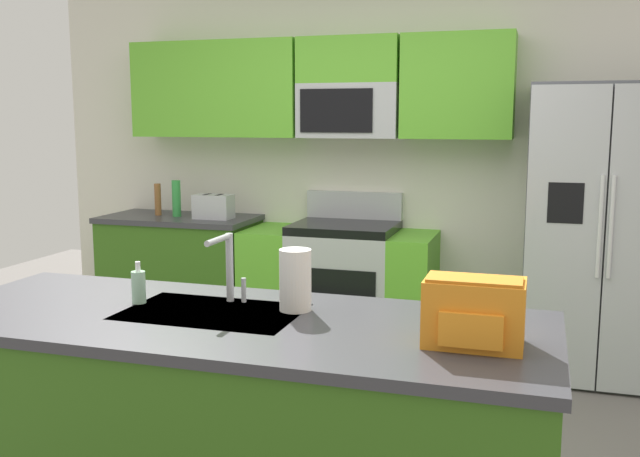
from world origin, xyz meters
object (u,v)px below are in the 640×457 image
backpack (474,311)px  bottle_green (176,198)px  sink_faucet (228,262)px  toaster (213,207)px  soap_dispenser (139,286)px  range_oven (339,286)px  refrigerator (600,233)px  pepper_mill (158,199)px  paper_towel_roll (295,280)px

backpack → bottle_green: bearing=134.4°
sink_faucet → backpack: size_ratio=0.88×
toaster → soap_dispenser: bearing=-71.3°
sink_faucet → backpack: sink_faucet is taller
range_oven → toaster: (-0.96, -0.05, 0.55)m
refrigerator → bottle_green: size_ratio=6.73×
pepper_mill → refrigerator: bearing=-1.3°
refrigerator → bottle_green: bearing=179.1°
toaster → range_oven: bearing=3.1°
toaster → backpack: (2.13, -2.47, 0.03)m
backpack → refrigerator: bearing=77.2°
bottle_green → refrigerator: bearing=-0.9°
toaster → bottle_green: (-0.32, 0.03, 0.05)m
range_oven → pepper_mill: (-1.45, -0.00, 0.58)m
soap_dispenser → toaster: bearing=108.7°
soap_dispenser → backpack: 1.35m
pepper_mill → backpack: size_ratio=0.76×
pepper_mill → sink_faucet: 2.78m
backpack → range_oven: bearing=114.8°
soap_dispenser → range_oven: bearing=85.9°
range_oven → toaster: range_oven is taller
paper_towel_roll → soap_dispenser: bearing=-172.5°
toaster → pepper_mill: size_ratio=1.15×
range_oven → paper_towel_roll: paper_towel_roll is taller
pepper_mill → backpack: (2.62, -2.52, -0.00)m
refrigerator → toaster: 2.68m
soap_dispenser → backpack: bearing=-6.5°
refrigerator → pepper_mill: 3.18m
refrigerator → backpack: refrigerator is taller
toaster → soap_dispenser: toaster is taller
refrigerator → soap_dispenser: (-1.89, -2.30, 0.04)m
pepper_mill → bottle_green: bottle_green is taller
pepper_mill → range_oven: bearing=0.1°
soap_dispenser → paper_towel_roll: size_ratio=0.71×
soap_dispenser → backpack: (1.34, -0.15, 0.05)m
toaster → sink_faucet: size_ratio=0.99×
range_oven → backpack: 2.84m
range_oven → soap_dispenser: (-0.17, -2.37, 0.53)m
bottle_green → sink_faucet: sink_faucet is taller
soap_dispenser → backpack: backpack is taller
toaster → bottle_green: bearing=174.7°
soap_dispenser → bottle_green: bearing=115.3°
refrigerator → sink_faucet: (-1.55, -2.19, 0.14)m
soap_dispenser → paper_towel_roll: paper_towel_roll is taller
range_oven → pepper_mill: 1.56m
range_oven → paper_towel_roll: bearing=-78.4°
pepper_mill → sink_faucet: sink_faucet is taller
bottle_green → toaster: bearing=-5.3°
paper_towel_roll → bottle_green: bearing=127.7°
toaster → paper_towel_roll: paper_towel_roll is taller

